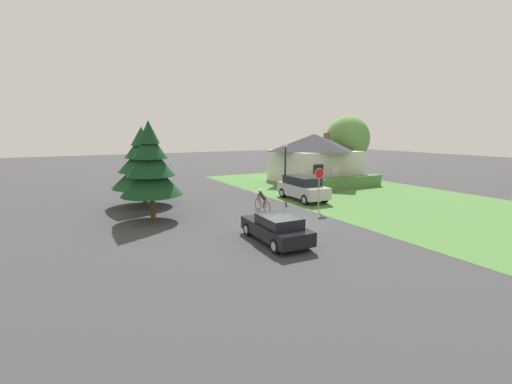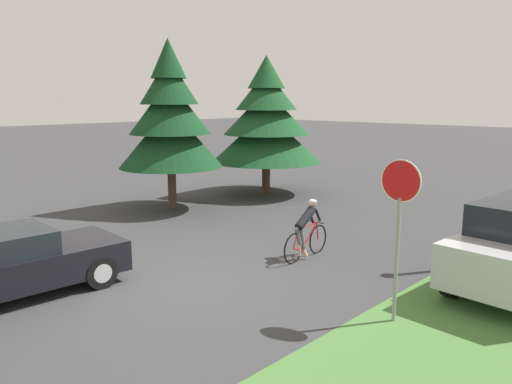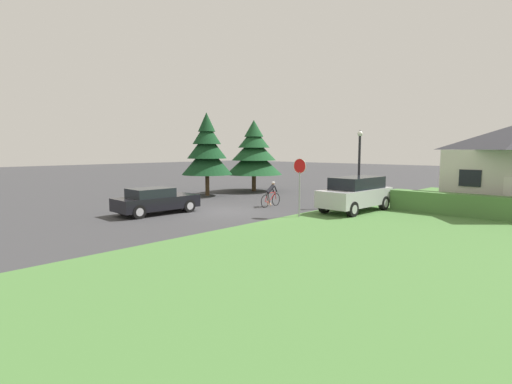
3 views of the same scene
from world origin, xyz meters
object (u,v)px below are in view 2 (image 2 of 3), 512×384
at_px(cyclist, 306,230).
at_px(conifer_tall_far, 266,121).
at_px(conifer_tall_near, 170,118).
at_px(sedan_left_lane, 8,264).
at_px(stop_sign, 399,208).

xyz_separation_m(cyclist, conifer_tall_far, (-6.66, 5.73, 2.33)).
relative_size(conifer_tall_near, conifer_tall_far, 1.06).
xyz_separation_m(conifer_tall_near, conifer_tall_far, (0.43, 4.56, -0.24)).
height_order(sedan_left_lane, conifer_tall_far, conifer_tall_far).
xyz_separation_m(stop_sign, conifer_tall_near, (-10.50, 2.93, 1.19)).
bearing_deg(conifer_tall_far, cyclist, -40.69).
relative_size(cyclist, conifer_tall_near, 0.31).
height_order(stop_sign, conifer_tall_far, conifer_tall_far).
bearing_deg(conifer_tall_near, stop_sign, -15.62).
height_order(cyclist, conifer_tall_near, conifer_tall_near).
relative_size(cyclist, stop_sign, 0.63).
bearing_deg(conifer_tall_far, stop_sign, -36.67).
distance_m(cyclist, conifer_tall_far, 9.09).
xyz_separation_m(sedan_left_lane, conifer_tall_near, (-4.34, 7.29, 2.59)).
relative_size(sedan_left_lane, cyclist, 2.39).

